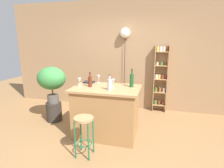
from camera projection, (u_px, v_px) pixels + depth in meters
ground at (102, 142)px, 3.26m from camera, size 12.00×12.00×0.00m
back_wall at (123, 56)px, 4.78m from camera, size 6.40×0.10×2.80m
kitchen_counter at (106, 111)px, 3.44m from camera, size 1.24×0.81×0.95m
bar_stool at (84, 128)px, 2.79m from camera, size 0.30×0.30×0.65m
spice_shelf at (161, 77)px, 4.52m from camera, size 0.34×0.15×1.70m
plant_stool at (54, 111)px, 4.12m from camera, size 0.34×0.34×0.43m
potted_plant at (52, 79)px, 3.95m from camera, size 0.62×0.56×0.81m
bottle_spirits_clear at (90, 81)px, 3.35m from camera, size 0.07×0.07×0.28m
bottle_wine_red at (110, 84)px, 3.12m from camera, size 0.08×0.08×0.27m
bottle_vinegar at (132, 80)px, 3.34m from camera, size 0.07×0.07×0.34m
wine_glass_left at (99, 77)px, 3.65m from camera, size 0.07×0.07×0.16m
wine_glass_center at (80, 80)px, 3.36m from camera, size 0.07×0.07×0.16m
wine_glass_right at (113, 82)px, 3.26m from camera, size 0.07×0.07×0.16m
cookbook at (89, 82)px, 3.68m from camera, size 0.23×0.17×0.03m
pendant_globe_light at (125, 34)px, 4.53m from camera, size 0.26×0.26×2.10m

